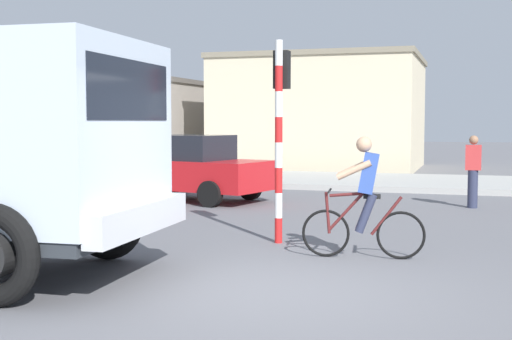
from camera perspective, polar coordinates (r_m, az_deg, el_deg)
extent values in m
plane|color=slate|center=(7.82, 2.11, -10.22)|extent=(120.00, 120.00, 0.00)
cube|color=#ADADA8|center=(21.39, 12.05, -0.99)|extent=(80.00, 5.00, 0.16)
cube|color=silver|center=(8.16, -9.59, -3.96)|extent=(0.36, 2.38, 0.36)
cube|color=black|center=(8.15, -10.68, 6.55)|extent=(0.23, 2.13, 0.70)
torus|color=black|center=(9.81, -12.31, -4.13)|extent=(1.11, 0.30, 1.10)
cylinder|color=black|center=(9.81, -12.31, -4.13)|extent=(0.51, 0.32, 0.50)
torus|color=black|center=(9.85, 5.82, -5.25)|extent=(0.68, 0.13, 0.68)
torus|color=black|center=(9.84, 11.96, -5.33)|extent=(0.68, 0.13, 0.68)
cylinder|color=#591E1E|center=(9.76, 7.88, -2.01)|extent=(0.60, 0.12, 0.09)
cylinder|color=#591E1E|center=(9.79, 7.52, -3.43)|extent=(0.51, 0.11, 0.57)
cylinder|color=#591E1E|center=(9.79, 10.80, -3.76)|extent=(0.44, 0.10, 0.57)
cylinder|color=#591E1E|center=(9.81, 5.98, -3.55)|extent=(0.10, 0.06, 0.59)
cylinder|color=black|center=(9.77, 6.14, -1.72)|extent=(0.09, 0.50, 0.03)
cube|color=black|center=(9.76, 9.63, -2.18)|extent=(0.25, 0.15, 0.06)
cube|color=#3351A8|center=(9.73, 9.36, -0.24)|extent=(0.33, 0.36, 0.59)
sphere|color=tan|center=(9.71, 8.97, 2.12)|extent=(0.22, 0.22, 0.22)
cylinder|color=#2D334C|center=(9.69, 9.13, -3.59)|extent=(0.32, 0.16, 0.57)
cylinder|color=tan|center=(9.57, 8.15, 0.00)|extent=(0.50, 0.15, 0.29)
cylinder|color=#2D334C|center=(9.88, 9.15, -3.43)|extent=(0.32, 0.16, 0.57)
cylinder|color=tan|center=(9.89, 8.21, 0.13)|extent=(0.50, 0.15, 0.29)
cylinder|color=red|center=(10.94, 1.88, -5.04)|extent=(0.12, 0.12, 0.40)
cylinder|color=white|center=(10.89, 1.89, -2.96)|extent=(0.12, 0.12, 0.40)
cylinder|color=red|center=(10.84, 1.89, -0.86)|extent=(0.12, 0.12, 0.40)
cylinder|color=white|center=(10.82, 1.90, 1.25)|extent=(0.12, 0.12, 0.40)
cylinder|color=red|center=(10.81, 1.90, 3.37)|extent=(0.12, 0.12, 0.40)
cylinder|color=white|center=(10.81, 1.91, 5.49)|extent=(0.12, 0.12, 0.40)
cylinder|color=red|center=(10.83, 1.91, 7.60)|extent=(0.12, 0.12, 0.40)
cylinder|color=white|center=(10.86, 1.92, 9.71)|extent=(0.12, 0.12, 0.40)
cube|color=black|center=(11.01, 2.17, 8.33)|extent=(0.24, 0.20, 0.60)
sphere|color=green|center=(11.12, 2.33, 8.28)|extent=(0.14, 0.14, 0.14)
cube|color=#234C9E|center=(19.59, -11.64, 0.23)|extent=(4.31, 2.71, 0.70)
cube|color=black|center=(19.59, -12.09, 2.13)|extent=(2.51, 1.98, 0.60)
cylinder|color=black|center=(20.20, -7.64, -0.61)|extent=(0.63, 0.33, 0.60)
cylinder|color=black|center=(18.53, -8.51, -1.03)|extent=(0.63, 0.33, 0.60)
cylinder|color=black|center=(20.75, -14.41, -0.57)|extent=(0.63, 0.33, 0.60)
cylinder|color=black|center=(19.13, -15.83, -0.98)|extent=(0.63, 0.33, 0.60)
cube|color=red|center=(16.84, -5.61, -0.32)|extent=(4.29, 2.63, 0.70)
cube|color=black|center=(16.89, -6.03, 1.90)|extent=(2.49, 1.94, 0.60)
cylinder|color=black|center=(16.86, -0.49, -1.49)|extent=(0.63, 0.32, 0.60)
cylinder|color=black|center=(15.45, -3.85, -2.00)|extent=(0.63, 0.32, 0.60)
cylinder|color=black|center=(18.29, -7.08, -1.08)|extent=(0.63, 0.32, 0.60)
cylinder|color=black|center=(17.01, -10.67, -1.51)|extent=(0.63, 0.32, 0.60)
cylinder|color=#2D334C|center=(16.04, 17.58, -1.52)|extent=(0.22, 0.22, 0.85)
cube|color=#D13838|center=(15.99, 17.63, 1.00)|extent=(0.34, 0.22, 0.56)
sphere|color=#9E7051|center=(15.97, 17.66, 2.40)|extent=(0.20, 0.20, 0.20)
cube|color=#9E9389|center=(32.21, -11.20, 3.68)|extent=(7.94, 6.23, 3.52)
cube|color=#5E5852|center=(32.26, -11.25, 6.98)|extent=(8.10, 6.35, 0.20)
cube|color=beige|center=(28.69, 5.57, 4.54)|extent=(7.81, 7.02, 4.36)
cube|color=gray|center=(28.80, 5.60, 9.07)|extent=(7.96, 7.16, 0.20)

